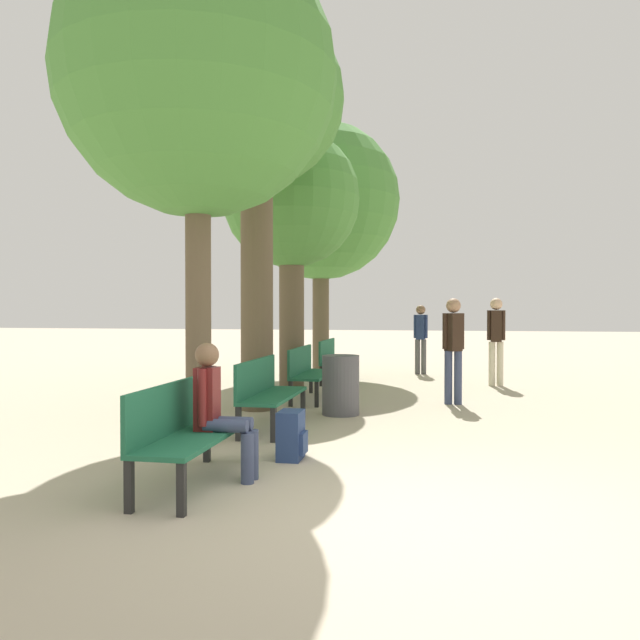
# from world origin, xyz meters

# --- Properties ---
(ground_plane) EXTENTS (80.00, 80.00, 0.00)m
(ground_plane) POSITION_xyz_m (0.00, 0.00, 0.00)
(ground_plane) COLOR #B7A88E
(bench_row_0) EXTENTS (0.51, 1.68, 0.88)m
(bench_row_0) POSITION_xyz_m (-1.80, 0.39, 0.50)
(bench_row_0) COLOR #1E6042
(bench_row_0) RESTS_ON ground_plane
(bench_row_1) EXTENTS (0.51, 1.68, 0.88)m
(bench_row_1) POSITION_xyz_m (-1.80, 2.98, 0.50)
(bench_row_1) COLOR #1E6042
(bench_row_1) RESTS_ON ground_plane
(bench_row_2) EXTENTS (0.51, 1.68, 0.88)m
(bench_row_2) POSITION_xyz_m (-1.80, 5.57, 0.50)
(bench_row_2) COLOR #1E6042
(bench_row_2) RESTS_ON ground_plane
(bench_row_3) EXTENTS (0.51, 1.68, 0.88)m
(bench_row_3) POSITION_xyz_m (-1.80, 8.15, 0.50)
(bench_row_3) COLOR #1E6042
(bench_row_3) RESTS_ON ground_plane
(tree_row_0) EXTENTS (3.18, 3.18, 5.75)m
(tree_row_0) POSITION_xyz_m (-2.34, 2.05, 4.14)
(tree_row_0) COLOR brown
(tree_row_0) RESTS_ON ground_plane
(tree_row_1) EXTENTS (2.65, 2.65, 6.02)m
(tree_row_1) POSITION_xyz_m (-2.34, 4.39, 4.56)
(tree_row_1) COLOR brown
(tree_row_1) RESTS_ON ground_plane
(tree_row_2) EXTENTS (2.55, 2.55, 4.85)m
(tree_row_2) POSITION_xyz_m (-2.34, 6.66, 3.50)
(tree_row_2) COLOR brown
(tree_row_2) RESTS_ON ground_plane
(tree_row_3) EXTENTS (3.66, 3.66, 5.86)m
(tree_row_3) POSITION_xyz_m (-2.34, 9.59, 4.01)
(tree_row_3) COLOR brown
(tree_row_3) RESTS_ON ground_plane
(person_seated) EXTENTS (0.56, 0.32, 1.22)m
(person_seated) POSITION_xyz_m (-1.57, 0.60, 0.65)
(person_seated) COLOR #384260
(person_seated) RESTS_ON ground_plane
(backpack) EXTENTS (0.27, 0.34, 0.49)m
(backpack) POSITION_xyz_m (-1.10, 1.44, 0.24)
(backpack) COLOR navy
(backpack) RESTS_ON ground_plane
(pedestrian_near) EXTENTS (0.35, 0.24, 1.74)m
(pedestrian_near) POSITION_xyz_m (1.48, 8.06, 1.00)
(pedestrian_near) COLOR beige
(pedestrian_near) RESTS_ON ground_plane
(pedestrian_mid) EXTENTS (0.34, 0.30, 1.69)m
(pedestrian_mid) POSITION_xyz_m (0.59, 5.49, 0.97)
(pedestrian_mid) COLOR #384260
(pedestrian_mid) RESTS_ON ground_plane
(pedestrian_far) EXTENTS (0.33, 0.24, 1.62)m
(pedestrian_far) POSITION_xyz_m (-0.05, 10.06, 0.93)
(pedestrian_far) COLOR #4C4C4C
(pedestrian_far) RESTS_ON ground_plane
(trash_bin) EXTENTS (0.54, 0.54, 0.86)m
(trash_bin) POSITION_xyz_m (-1.03, 4.18, 0.43)
(trash_bin) COLOR #4C4C51
(trash_bin) RESTS_ON ground_plane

